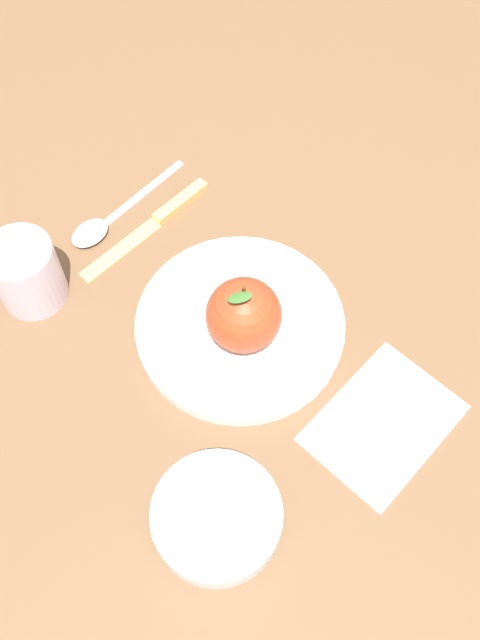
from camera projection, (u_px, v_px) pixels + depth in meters
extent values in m
plane|color=brown|center=(238.00, 315.00, 0.77)|extent=(2.40, 2.40, 0.00)
cylinder|color=white|center=(240.00, 325.00, 0.75)|extent=(0.23, 0.23, 0.02)
torus|color=white|center=(240.00, 323.00, 0.75)|extent=(0.23, 0.23, 0.01)
sphere|color=#9E3D1E|center=(244.00, 315.00, 0.70)|extent=(0.08, 0.08, 0.08)
cylinder|color=#4C3319|center=(244.00, 292.00, 0.66)|extent=(0.00, 0.00, 0.02)
ellipsoid|color=#386628|center=(240.00, 297.00, 0.65)|extent=(0.02, 0.03, 0.01)
cylinder|color=silver|center=(217.00, 517.00, 0.64)|extent=(0.12, 0.12, 0.03)
torus|color=silver|center=(216.00, 514.00, 0.63)|extent=(0.12, 0.12, 0.01)
cylinder|color=#9FABB3|center=(216.00, 515.00, 0.63)|extent=(0.10, 0.10, 0.01)
cylinder|color=silver|center=(26.00, 273.00, 0.74)|extent=(0.07, 0.07, 0.08)
torus|color=silver|center=(17.00, 253.00, 0.71)|extent=(0.07, 0.07, 0.01)
cylinder|color=#958B99|center=(17.00, 254.00, 0.71)|extent=(0.06, 0.06, 0.01)
cube|color=#D8B766|center=(121.00, 249.00, 0.81)|extent=(0.11, 0.06, 0.00)
cube|color=#D8B766|center=(180.00, 201.00, 0.84)|extent=(0.08, 0.04, 0.01)
ellipsoid|color=silver|center=(90.00, 233.00, 0.81)|extent=(0.06, 0.05, 0.01)
cube|color=silver|center=(144.00, 191.00, 0.85)|extent=(0.13, 0.05, 0.01)
cube|color=silver|center=(383.00, 423.00, 0.70)|extent=(0.18, 0.15, 0.00)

